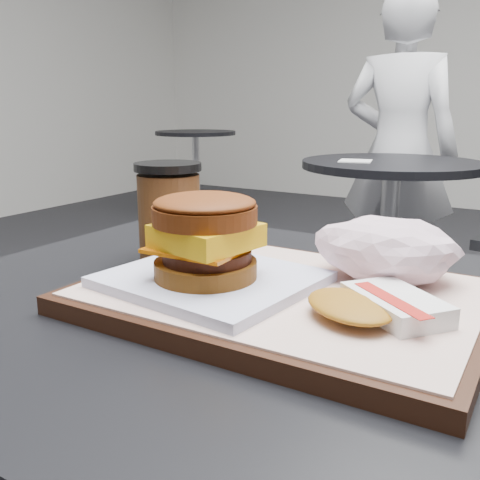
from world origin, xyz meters
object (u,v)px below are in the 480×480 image
coffee_cup (169,214)px  patron (399,153)px  crumpled_wrapper (385,249)px  neighbor_table (389,211)px  breakfast_sandwich (207,247)px  serving_tray (283,296)px  customer_table (283,471)px  hash_brown (375,305)px

coffee_cup → patron: (-0.25, 2.05, -0.09)m
patron → crumpled_wrapper: bearing=105.4°
coffee_cup → neighbor_table: 1.61m
breakfast_sandwich → neighbor_table: size_ratio=0.28×
breakfast_sandwich → patron: size_ratio=0.14×
serving_tray → crumpled_wrapper: bearing=45.2°
serving_tray → neighbor_table: serving_tray is taller
customer_table → crumpled_wrapper: bearing=48.3°
hash_brown → coffee_cup: size_ratio=1.09×
customer_table → breakfast_sandwich: breakfast_sandwich is taller
breakfast_sandwich → hash_brown: size_ratio=1.54×
hash_brown → crumpled_wrapper: size_ratio=0.95×
neighbor_table → patron: 0.51m
crumpled_wrapper → patron: size_ratio=0.10×
customer_table → hash_brown: (0.09, -0.03, 0.22)m
crumpled_wrapper → patron: 2.11m
coffee_cup → crumpled_wrapper: bearing=2.0°
hash_brown → patron: size_ratio=0.09×
breakfast_sandwich → neighbor_table: breakfast_sandwich is taller
serving_tray → neighbor_table: size_ratio=0.51×
coffee_cup → serving_tray: bearing=-19.2°
customer_table → serving_tray: size_ratio=2.11×
hash_brown → patron: patron is taller
crumpled_wrapper → coffee_cup: coffee_cup is taller
hash_brown → patron: (-0.55, 2.14, -0.06)m
breakfast_sandwich → crumpled_wrapper: breakfast_sandwich is taller
customer_table → crumpled_wrapper: 0.26m
serving_tray → neighbor_table: 1.70m
serving_tray → coffee_cup: 0.21m
customer_table → patron: 2.17m
breakfast_sandwich → patron: patron is taller
serving_tray → breakfast_sandwich: bearing=-150.9°
hash_brown → crumpled_wrapper: 0.11m
crumpled_wrapper → serving_tray: bearing=-134.8°
coffee_cup → neighbor_table: coffee_cup is taller
customer_table → patron: (-0.45, 2.12, 0.16)m
coffee_cup → patron: patron is taller
crumpled_wrapper → neighbor_table: bearing=105.0°
serving_tray → neighbor_table: bearing=101.8°
breakfast_sandwich → coffee_cup: size_ratio=1.67×
hash_brown → neighbor_table: bearing=104.8°
neighbor_table → serving_tray: bearing=-78.2°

